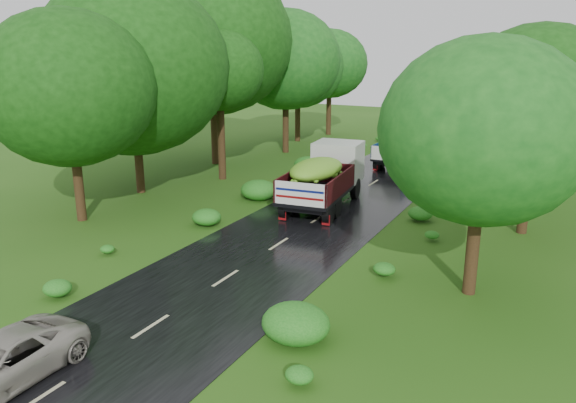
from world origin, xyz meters
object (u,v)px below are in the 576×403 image
Objects in this scene: truck_near at (326,174)px; truck_far at (403,145)px; utility_pole at (473,103)px; car at (1,362)px.

truck_near reaches higher than truck_far.
utility_pole is at bearing 63.04° from truck_near.
truck_near is 13.88m from utility_pole.
utility_pole is (4.87, 12.73, 2.66)m from truck_near.
truck_near reaches higher than car.
car is at bearing -98.14° from truck_near.
truck_far is at bearing 175.66° from utility_pole.
truck_near is 1.70× the size of car.
truck_near is 0.87× the size of utility_pole.
truck_near is at bearing -129.44° from utility_pole.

